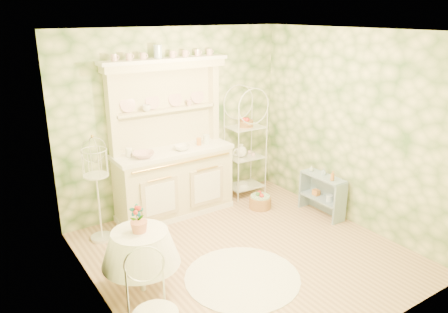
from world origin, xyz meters
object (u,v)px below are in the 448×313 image
floor_basket (260,201)px  bakers_rack (245,146)px  round_table (141,259)px  side_shelf (322,195)px  cafe_chair (155,313)px  kitchen_dresser (173,140)px  birdcage_stand (97,189)px

floor_basket → bakers_rack: bearing=78.3°
floor_basket → round_table: bearing=-158.2°
side_shelf → cafe_chair: 3.52m
kitchen_dresser → round_table: (-1.19, -1.50, -0.76)m
cafe_chair → birdcage_stand: birdcage_stand is taller
birdcage_stand → cafe_chair: bearing=-97.3°
kitchen_dresser → round_table: kitchen_dresser is taller
side_shelf → birdcage_stand: birdcage_stand is taller
side_shelf → floor_basket: (-0.62, 0.68, -0.20)m
birdcage_stand → floor_basket: (2.37, -0.41, -0.62)m
round_table → cafe_chair: size_ratio=0.83×
bakers_rack → cafe_chair: bearing=-135.7°
side_shelf → floor_basket: side_shelf is taller
birdcage_stand → round_table: bearing=-90.2°
kitchen_dresser → birdcage_stand: kitchen_dresser is taller
cafe_chair → kitchen_dresser: bearing=78.5°
birdcage_stand → bakers_rack: bearing=3.7°
cafe_chair → bakers_rack: bearing=61.1°
round_table → birdcage_stand: 1.40m
bakers_rack → floor_basket: (-0.12, -0.57, -0.73)m
side_shelf → kitchen_dresser: bearing=151.2°
bakers_rack → birdcage_stand: size_ratio=1.15×
bakers_rack → side_shelf: bakers_rack is taller
bakers_rack → floor_basket: bakers_rack is taller
kitchen_dresser → bakers_rack: 1.34m
kitchen_dresser → cafe_chair: kitchen_dresser is taller
bakers_rack → cafe_chair: (-2.78, -2.50, -0.36)m
bakers_rack → side_shelf: (0.51, -1.25, -0.53)m
bakers_rack → floor_basket: bearing=-99.3°
cafe_chair → floor_basket: size_ratio=2.96×
bakers_rack → cafe_chair: size_ratio=1.77×
bakers_rack → cafe_chair: 3.75m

